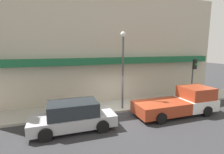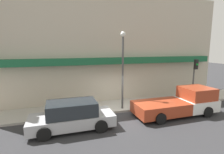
# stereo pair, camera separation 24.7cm
# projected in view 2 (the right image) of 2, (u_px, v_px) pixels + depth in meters

# --- Properties ---
(ground_plane) EXTENTS (80.00, 80.00, 0.00)m
(ground_plane) POSITION_uv_depth(u_px,v_px,m) (122.00, 113.00, 12.02)
(ground_plane) COLOR #2D2D30
(sidewalk) EXTENTS (36.00, 2.56, 0.15)m
(sidewalk) POSITION_uv_depth(u_px,v_px,m) (116.00, 106.00, 13.21)
(sidewalk) COLOR #ADA89E
(sidewalk) RESTS_ON ground
(building) EXTENTS (19.80, 3.80, 9.05)m
(building) POSITION_uv_depth(u_px,v_px,m) (106.00, 49.00, 15.09)
(building) COLOR #BCB29E
(building) RESTS_ON ground
(pickup_truck) EXTENTS (5.64, 2.22, 1.75)m
(pickup_truck) POSITION_uv_depth(u_px,v_px,m) (180.00, 103.00, 11.67)
(pickup_truck) COLOR white
(pickup_truck) RESTS_ON ground
(parked_car) EXTENTS (4.53, 2.03, 1.54)m
(parked_car) POSITION_uv_depth(u_px,v_px,m) (72.00, 116.00, 9.53)
(parked_car) COLOR #ADADB2
(parked_car) RESTS_ON ground
(fire_hydrant) EXTENTS (0.21, 0.21, 0.74)m
(fire_hydrant) POSITION_uv_depth(u_px,v_px,m) (62.00, 109.00, 11.18)
(fire_hydrant) COLOR yellow
(fire_hydrant) RESTS_ON sidewalk
(street_lamp) EXTENTS (0.36, 0.36, 5.33)m
(street_lamp) POSITION_uv_depth(u_px,v_px,m) (123.00, 61.00, 11.90)
(street_lamp) COLOR #4C4C4C
(street_lamp) RESTS_ON sidewalk
(traffic_light) EXTENTS (0.28, 0.42, 3.34)m
(traffic_light) POSITION_uv_depth(u_px,v_px,m) (195.00, 72.00, 14.25)
(traffic_light) COLOR #4C4C4C
(traffic_light) RESTS_ON sidewalk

